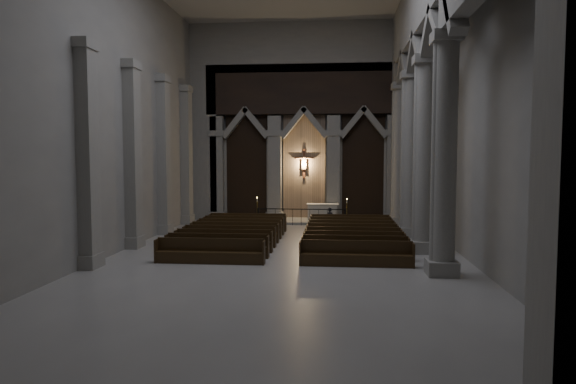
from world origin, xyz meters
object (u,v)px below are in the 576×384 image
object	(u,v)px
candle_stand_left	(257,217)
candle_stand_right	(347,218)
altar_rail	(301,214)
pews	(292,238)
altar	(322,212)
worshipper	(330,219)

from	to	relation	value
candle_stand_left	candle_stand_right	size ratio (longest dim) A/B	1.00
altar_rail	pews	distance (m)	6.40
altar	worshipper	size ratio (longest dim) A/B	1.56
altar_rail	worshipper	xyz separation A→B (m)	(1.64, -1.74, -0.05)
candle_stand_left	worshipper	size ratio (longest dim) A/B	1.28
candle_stand_right	pews	world-z (taller)	candle_stand_right
altar	pews	bearing A→B (deg)	-98.40
altar_rail	candle_stand_right	size ratio (longest dim) A/B	3.24
altar_rail	worshipper	distance (m)	2.39
altar_rail	pews	world-z (taller)	altar_rail
altar_rail	candle_stand_left	size ratio (longest dim) A/B	3.23
pews	candle_stand_right	bearing A→B (deg)	68.45
candle_stand_right	altar	bearing A→B (deg)	135.55
candle_stand_left	pews	distance (m)	7.34
altar_rail	altar	bearing A→B (deg)	52.96
candle_stand_left	altar_rail	bearing A→B (deg)	-10.05
altar	candle_stand_left	world-z (taller)	candle_stand_left
candle_stand_left	candle_stand_right	xyz separation A→B (m)	(5.20, -0.30, -0.00)
altar	pews	size ratio (longest dim) A/B	0.20
candle_stand_left	pews	xyz separation A→B (m)	(2.61, -6.85, -0.13)
altar	pews	xyz separation A→B (m)	(-1.17, -7.95, -0.34)
altar_rail	candle_stand_right	xyz separation A→B (m)	(2.59, 0.16, -0.23)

